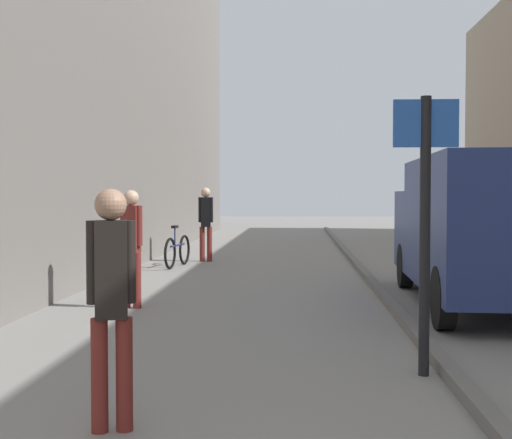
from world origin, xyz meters
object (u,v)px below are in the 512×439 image
(pedestrian_main_foreground, at_px, (206,219))
(pedestrian_mid_block, at_px, (111,292))
(bicycle_leaning, at_px, (177,251))
(street_sign_post, at_px, (425,210))
(pedestrian_far_crossing, at_px, (131,240))
(delivery_van, at_px, (480,227))

(pedestrian_main_foreground, bearing_deg, pedestrian_mid_block, -92.37)
(pedestrian_mid_block, height_order, bicycle_leaning, pedestrian_mid_block)
(bicycle_leaning, bearing_deg, street_sign_post, -58.39)
(pedestrian_mid_block, bearing_deg, pedestrian_far_crossing, 87.42)
(pedestrian_main_foreground, distance_m, street_sign_post, 11.25)
(pedestrian_far_crossing, height_order, bicycle_leaning, pedestrian_far_crossing)
(pedestrian_main_foreground, distance_m, delivery_van, 8.35)
(pedestrian_mid_block, distance_m, delivery_van, 7.03)
(pedestrian_far_crossing, bearing_deg, street_sign_post, -33.02)
(pedestrian_far_crossing, height_order, delivery_van, delivery_van)
(delivery_van, relative_size, bicycle_leaning, 3.16)
(street_sign_post, bearing_deg, bicycle_leaning, -67.31)
(delivery_van, bearing_deg, street_sign_post, -109.37)
(pedestrian_main_foreground, bearing_deg, delivery_van, -59.48)
(delivery_van, distance_m, street_sign_post, 4.37)
(pedestrian_main_foreground, relative_size, street_sign_post, 0.72)
(street_sign_post, bearing_deg, pedestrian_main_foreground, -72.29)
(pedestrian_mid_block, bearing_deg, street_sign_post, 18.49)
(pedestrian_far_crossing, bearing_deg, bicycle_leaning, 104.71)
(pedestrian_main_foreground, distance_m, bicycle_leaning, 1.59)
(delivery_van, height_order, street_sign_post, street_sign_post)
(delivery_van, distance_m, bicycle_leaning, 7.73)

